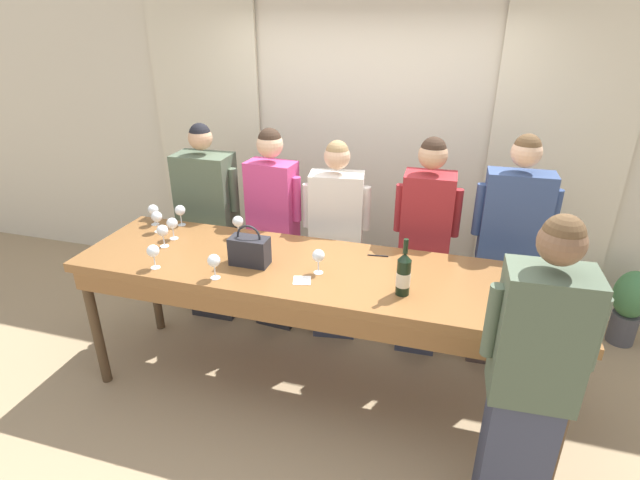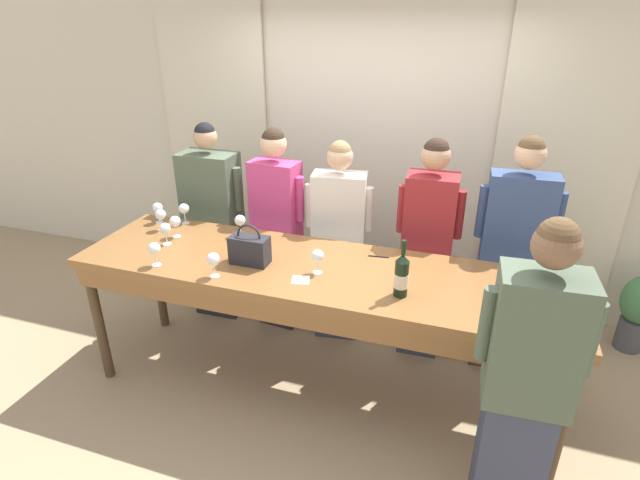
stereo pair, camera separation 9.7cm
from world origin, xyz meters
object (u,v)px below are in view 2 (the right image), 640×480
object	(u,v)px
wine_glass_near_host	(154,249)
wine_glass_front_mid	(240,221)
tasting_bar	(315,280)
guest_cream_sweater	(339,242)
wine_glass_front_right	(184,209)
wine_bottle	(401,276)
host_pouring	(525,389)
handbag	(250,249)
wine_glass_center_mid	(175,222)
wine_glass_back_right	(165,229)
guest_pink_top	(277,229)
guest_navy_coat	(512,257)
wine_glass_front_left	(556,299)
wine_glass_center_right	(161,215)
guest_striped_shirt	(426,249)
potted_plant	(638,309)
guest_olive_jacket	(214,224)
wine_glass_back_mid	(158,208)
wine_glass_center_left	(213,260)
wine_glass_back_left	(317,256)

from	to	relation	value
wine_glass_near_host	wine_glass_front_mid	bearing A→B (deg)	62.67
tasting_bar	guest_cream_sweater	bearing A→B (deg)	94.53
wine_glass_front_right	wine_glass_near_host	xyz separation A→B (m)	(0.20, -0.66, 0.00)
wine_bottle	host_pouring	distance (m)	0.86
handbag	wine_glass_near_host	bearing A→B (deg)	-158.23
wine_glass_center_mid	wine_glass_back_right	xyz separation A→B (m)	(0.01, -0.13, -0.00)
wine_bottle	handbag	distance (m)	1.00
guest_pink_top	wine_glass_front_right	bearing A→B (deg)	-149.07
wine_glass_front_right	guest_navy_coat	world-z (taller)	guest_navy_coat
wine_glass_near_host	guest_pink_top	xyz separation A→B (m)	(0.40, 1.02, -0.23)
wine_glass_front_left	wine_glass_center_right	size ratio (longest dim) A/B	1.00
guest_striped_shirt	potted_plant	xyz separation A→B (m)	(1.61, 0.54, -0.52)
wine_glass_center_mid	wine_glass_center_right	size ratio (longest dim) A/B	1.00
guest_olive_jacket	wine_glass_front_left	bearing A→B (deg)	-18.92
wine_glass_back_mid	wine_glass_near_host	xyz separation A→B (m)	(0.41, -0.61, 0.00)
guest_cream_sweater	guest_striped_shirt	xyz separation A→B (m)	(0.68, -0.00, 0.04)
wine_glass_front_mid	guest_olive_jacket	size ratio (longest dim) A/B	0.09
host_pouring	tasting_bar	bearing A→B (deg)	153.07
wine_glass_center_left	wine_glass_near_host	world-z (taller)	same
wine_glass_center_right	guest_olive_jacket	distance (m)	0.60
wine_glass_front_mid	guest_olive_jacket	xyz separation A→B (m)	(-0.48, 0.43, -0.26)
tasting_bar	wine_glass_center_mid	world-z (taller)	wine_glass_center_mid
wine_glass_center_right	guest_pink_top	bearing A→B (deg)	36.67
tasting_bar	wine_glass_center_left	world-z (taller)	wine_glass_center_left
wine_glass_center_left	wine_glass_back_mid	distance (m)	1.04
handbag	wine_glass_front_left	world-z (taller)	handbag
wine_glass_front_mid	wine_bottle	bearing A→B (deg)	-20.29
guest_navy_coat	wine_glass_back_left	bearing A→B (deg)	-145.91
wine_glass_front_mid	wine_glass_back_left	size ratio (longest dim) A/B	1.00
wine_bottle	guest_pink_top	size ratio (longest dim) A/B	0.20
wine_glass_center_left	wine_glass_center_mid	bearing A→B (deg)	141.79
wine_glass_back_mid	wine_glass_near_host	bearing A→B (deg)	-56.54
wine_glass_center_right	host_pouring	distance (m)	2.67
host_pouring	wine_glass_center_mid	bearing A→B (deg)	161.74
wine_glass_back_mid	host_pouring	size ratio (longest dim) A/B	0.09
guest_olive_jacket	wine_bottle	bearing A→B (deg)	-27.32
tasting_bar	wine_glass_back_right	distance (m)	1.11
wine_glass_center_right	guest_striped_shirt	world-z (taller)	guest_striped_shirt
wine_glass_front_mid	guest_striped_shirt	distance (m)	1.38
wine_glass_back_left	guest_striped_shirt	world-z (taller)	guest_striped_shirt
wine_glass_front_mid	guest_striped_shirt	world-z (taller)	guest_striped_shirt
guest_pink_top	wine_glass_center_left	bearing A→B (deg)	-88.30
handbag	wine_glass_center_left	size ratio (longest dim) A/B	1.71
guest_pink_top	guest_striped_shirt	xyz separation A→B (m)	(1.19, -0.00, -0.00)
wine_glass_near_host	wine_glass_back_left	bearing A→B (deg)	12.88
guest_striped_shirt	host_pouring	xyz separation A→B (m)	(0.63, -1.37, 0.01)
wine_glass_center_mid	wine_bottle	bearing A→B (deg)	-10.00
wine_glass_center_left	wine_glass_near_host	bearing A→B (deg)	178.44
guest_striped_shirt	host_pouring	distance (m)	1.51
guest_olive_jacket	potted_plant	size ratio (longest dim) A/B	2.64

